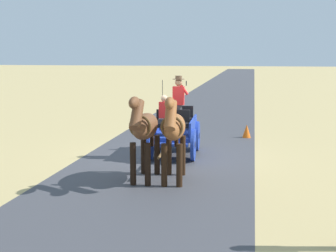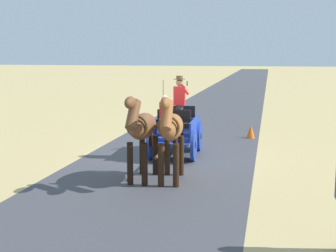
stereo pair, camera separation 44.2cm
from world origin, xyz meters
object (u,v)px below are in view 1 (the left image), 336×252
object	(u,v)px
traffic_cone	(247,131)
horse_near_side	(174,129)
horse_drawn_carriage	(175,129)
horse_off_side	(144,129)

from	to	relation	value
traffic_cone	horse_near_side	bearing A→B (deg)	75.39
horse_drawn_carriage	horse_off_side	bearing A→B (deg)	85.32
horse_near_side	horse_drawn_carriage	bearing A→B (deg)	-80.93
horse_off_side	traffic_cone	xyz separation A→B (m)	(-2.43, -6.54, -1.07)
horse_drawn_carriage	traffic_cone	size ratio (longest dim) A/B	9.02
traffic_cone	horse_drawn_carriage	bearing A→B (deg)	58.07
horse_off_side	traffic_cone	bearing A→B (deg)	-110.37
horse_near_side	horse_off_side	distance (m)	0.73
horse_drawn_carriage	horse_near_side	world-z (taller)	horse_drawn_carriage
horse_drawn_carriage	horse_off_side	size ratio (longest dim) A/B	2.04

